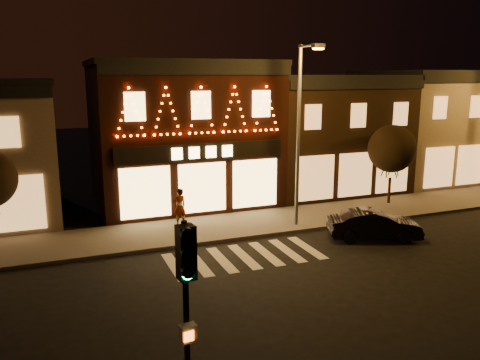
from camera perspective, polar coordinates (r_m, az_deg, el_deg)
ground at (r=17.40m, az=5.53°, el=-13.37°), size 120.00×120.00×0.00m
sidewalk_far at (r=24.93m, az=1.37°, el=-5.11°), size 44.00×4.00×0.15m
building_pulp at (r=29.04m, az=-6.83°, el=5.53°), size 10.20×8.34×8.30m
building_right_a at (r=32.77m, az=9.55°, el=5.50°), size 9.20×8.28×7.50m
building_right_b at (r=38.13m, az=21.34°, el=5.99°), size 9.20×8.28×7.80m
traffic_signal_near at (r=9.63m, az=-6.27°, el=-12.84°), size 0.36×0.49×4.65m
streetlamp_mid at (r=23.48m, az=7.17°, el=6.70°), size 0.56×2.00×8.74m
tree_right at (r=29.30m, az=17.38°, el=3.52°), size 2.74×2.74×4.57m
dark_sedan at (r=23.48m, az=15.45°, el=-5.09°), size 4.46×2.87×1.39m
pedestrian at (r=24.35m, az=-7.09°, el=-3.15°), size 0.79×0.63×1.87m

